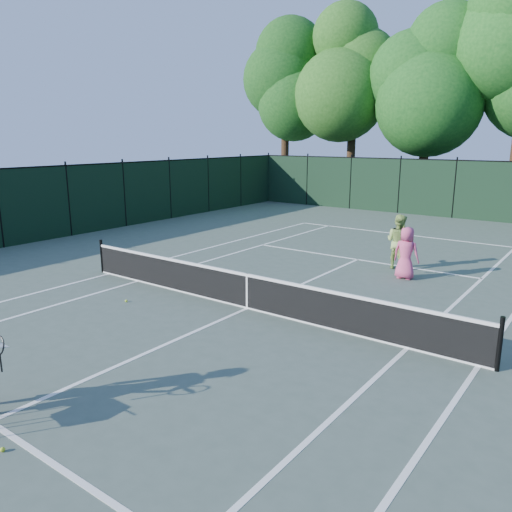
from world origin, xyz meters
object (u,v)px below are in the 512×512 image
Objects in this scene: loose_ball_midcourt at (126,301)px; player_green at (399,242)px; player_pink at (406,253)px; loose_ball_near_cart at (3,450)px.

player_green is at bearing 59.83° from loose_ball_midcourt.
player_pink is at bearing 52.28° from loose_ball_midcourt.
player_pink is 23.47× the size of loose_ball_midcourt.
loose_ball_near_cart is (-1.32, -11.68, -0.76)m from player_pink.
player_pink is 23.47× the size of loose_ball_near_cart.
loose_ball_near_cart is at bearing 84.06° from player_pink.
player_pink is at bearing 83.55° from loose_ball_near_cart.
player_green is 12.78m from loose_ball_near_cart.
player_pink reaches higher than loose_ball_midcourt.
player_green is at bearing 86.95° from loose_ball_near_cart.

